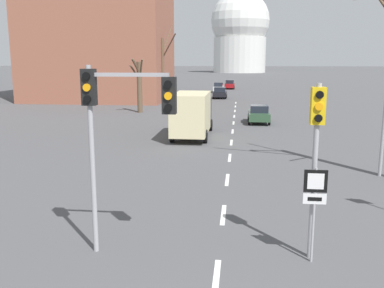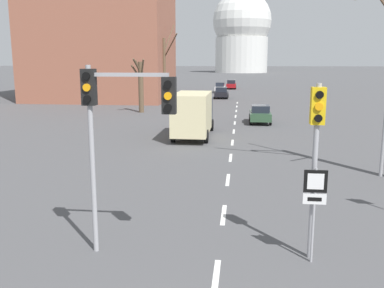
# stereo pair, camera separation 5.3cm
# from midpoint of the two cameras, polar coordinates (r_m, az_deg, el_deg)

# --- Properties ---
(lane_stripe_0) EXTENTS (0.16, 2.00, 0.01)m
(lane_stripe_0) POSITION_cam_midpoint_polar(r_m,az_deg,el_deg) (11.14, 3.11, -17.44)
(lane_stripe_0) COLOR silver
(lane_stripe_0) RESTS_ON ground_plane
(lane_stripe_1) EXTENTS (0.16, 2.00, 0.01)m
(lane_stripe_1) POSITION_cam_midpoint_polar(r_m,az_deg,el_deg) (15.24, 4.10, -9.36)
(lane_stripe_1) COLOR silver
(lane_stripe_1) RESTS_ON ground_plane
(lane_stripe_2) EXTENTS (0.16, 2.00, 0.01)m
(lane_stripe_2) POSITION_cam_midpoint_polar(r_m,az_deg,el_deg) (19.52, 4.64, -4.76)
(lane_stripe_2) COLOR silver
(lane_stripe_2) RESTS_ON ground_plane
(lane_stripe_3) EXTENTS (0.16, 2.00, 0.01)m
(lane_stripe_3) POSITION_cam_midpoint_polar(r_m,az_deg,el_deg) (23.88, 4.98, -1.82)
(lane_stripe_3) COLOR silver
(lane_stripe_3) RESTS_ON ground_plane
(lane_stripe_4) EXTENTS (0.16, 2.00, 0.01)m
(lane_stripe_4) POSITION_cam_midpoint_polar(r_m,az_deg,el_deg) (28.29, 5.22, 0.21)
(lane_stripe_4) COLOR silver
(lane_stripe_4) RESTS_ON ground_plane
(lane_stripe_5) EXTENTS (0.16, 2.00, 0.01)m
(lane_stripe_5) POSITION_cam_midpoint_polar(r_m,az_deg,el_deg) (32.72, 5.39, 1.69)
(lane_stripe_5) COLOR silver
(lane_stripe_5) RESTS_ON ground_plane
(lane_stripe_6) EXTENTS (0.16, 2.00, 0.01)m
(lane_stripe_6) POSITION_cam_midpoint_polar(r_m,az_deg,el_deg) (37.16, 5.52, 2.81)
(lane_stripe_6) COLOR silver
(lane_stripe_6) RESTS_ON ground_plane
(lane_stripe_7) EXTENTS (0.16, 2.00, 0.01)m
(lane_stripe_7) POSITION_cam_midpoint_polar(r_m,az_deg,el_deg) (41.62, 5.62, 3.70)
(lane_stripe_7) COLOR silver
(lane_stripe_7) RESTS_ON ground_plane
(lane_stripe_8) EXTENTS (0.16, 2.00, 0.01)m
(lane_stripe_8) POSITION_cam_midpoint_polar(r_m,az_deg,el_deg) (46.09, 5.71, 4.41)
(lane_stripe_8) COLOR silver
(lane_stripe_8) RESTS_ON ground_plane
(lane_stripe_9) EXTENTS (0.16, 2.00, 0.01)m
(lane_stripe_9) POSITION_cam_midpoint_polar(r_m,az_deg,el_deg) (50.56, 5.77, 5.00)
(lane_stripe_9) COLOR silver
(lane_stripe_9) RESTS_ON ground_plane
(lane_stripe_10) EXTENTS (0.16, 2.00, 0.01)m
(lane_stripe_10) POSITION_cam_midpoint_polar(r_m,az_deg,el_deg) (55.04, 5.83, 5.49)
(lane_stripe_10) COLOR silver
(lane_stripe_10) RESTS_ON ground_plane
(traffic_signal_near_right) EXTENTS (0.36, 0.34, 4.76)m
(traffic_signal_near_right) POSITION_cam_midpoint_polar(r_m,az_deg,el_deg) (11.59, 16.09, 0.73)
(traffic_signal_near_right) COLOR #9E9EA3
(traffic_signal_near_right) RESTS_ON ground_plane
(traffic_signal_near_left) EXTENTS (2.50, 0.34, 5.21)m
(traffic_signal_near_left) POSITION_cam_midpoint_polar(r_m,az_deg,el_deg) (11.52, -10.09, 4.14)
(traffic_signal_near_left) COLOR #9E9EA3
(traffic_signal_near_left) RESTS_ON ground_plane
(route_sign_post) EXTENTS (0.60, 0.08, 2.60)m
(route_sign_post) POSITION_cam_midpoint_polar(r_m,az_deg,el_deg) (11.69, 15.91, -7.01)
(route_sign_post) COLOR #9E9EA3
(route_sign_post) RESTS_ON ground_plane
(street_lamp_right) EXTENTS (1.95, 0.36, 8.26)m
(street_lamp_right) POSITION_cam_midpoint_polar(r_m,az_deg,el_deg) (21.18, 23.82, 9.42)
(street_lamp_right) COLOR #9E9EA3
(street_lamp_right) RESTS_ON ground_plane
(sedan_near_left) EXTENTS (1.83, 3.88, 1.57)m
(sedan_near_left) POSITION_cam_midpoint_polar(r_m,az_deg,el_deg) (37.27, 8.86, 3.99)
(sedan_near_left) COLOR #2D4C33
(sedan_near_left) RESTS_ON ground_plane
(sedan_near_right) EXTENTS (1.85, 4.52, 1.71)m
(sedan_near_right) POSITION_cam_midpoint_polar(r_m,az_deg,el_deg) (82.03, 5.04, 7.92)
(sedan_near_right) COLOR maroon
(sedan_near_right) RESTS_ON ground_plane
(sedan_mid_centre) EXTENTS (1.71, 3.89, 1.68)m
(sedan_mid_centre) POSITION_cam_midpoint_polar(r_m,az_deg,el_deg) (72.76, 3.53, 7.54)
(sedan_mid_centre) COLOR silver
(sedan_mid_centre) RESTS_ON ground_plane
(sedan_far_left) EXTENTS (1.94, 3.87, 1.59)m
(sedan_far_left) POSITION_cam_midpoint_polar(r_m,az_deg,el_deg) (61.34, 3.73, 6.84)
(sedan_far_left) COLOR black
(sedan_far_left) RESTS_ON ground_plane
(delivery_truck) EXTENTS (2.44, 7.20, 3.14)m
(delivery_truck) POSITION_cam_midpoint_polar(r_m,az_deg,el_deg) (30.06, 0.01, 4.17)
(delivery_truck) COLOR #333842
(delivery_truck) RESTS_ON ground_plane
(bare_tree_left_near) EXTENTS (3.86, 5.22, 9.87)m
(bare_tree_left_near) POSITION_cam_midpoint_polar(r_m,az_deg,el_deg) (54.57, -3.94, 10.30)
(bare_tree_left_near) COLOR brown
(bare_tree_left_near) RESTS_ON ground_plane
(bare_tree_left_far) EXTENTS (1.62, 1.78, 5.56)m
(bare_tree_left_far) POSITION_cam_midpoint_polar(r_m,az_deg,el_deg) (44.59, -7.09, 7.88)
(bare_tree_left_far) COLOR brown
(bare_tree_left_far) RESTS_ON ground_plane
(capitol_dome) EXTENTS (25.47, 25.47, 35.97)m
(capitol_dome) POSITION_cam_midpoint_polar(r_m,az_deg,el_deg) (194.77, 6.41, 14.62)
(capitol_dome) COLOR silver
(capitol_dome) RESTS_ON ground_plane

